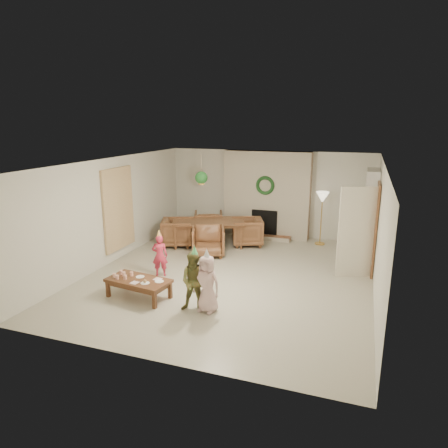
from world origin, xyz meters
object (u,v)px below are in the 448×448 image
at_px(dining_chair_far, 208,224).
at_px(child_pink, 207,284).
at_px(dining_chair_left, 177,232).
at_px(child_plaid, 195,282).
at_px(coffee_table_top, 138,281).
at_px(child_red, 160,255).
at_px(dining_table, 208,233).
at_px(dining_chair_near, 208,241).
at_px(dining_chair_right, 247,232).

distance_m(dining_chair_far, child_pink, 4.80).
distance_m(dining_chair_left, child_plaid, 3.96).
height_order(coffee_table_top, child_red, child_red).
bearing_deg(dining_table, child_pink, -90.14).
height_order(dining_table, dining_chair_near, dining_chair_near).
xyz_separation_m(dining_table, dining_chair_left, (-0.79, -0.31, 0.04)).
bearing_deg(child_pink, child_plaid, -157.42).
xyz_separation_m(dining_table, dining_chair_near, (0.31, -0.79, 0.04)).
height_order(dining_table, child_pink, child_pink).
bearing_deg(dining_table, child_red, -115.69).
distance_m(dining_chair_near, child_red, 1.72).
bearing_deg(coffee_table_top, dining_chair_left, 110.84).
distance_m(dining_chair_left, coffee_table_top, 3.36).
bearing_deg(dining_chair_right, child_pink, -15.23).
height_order(child_red, child_pink, child_pink).
relative_size(coffee_table_top, child_plaid, 1.11).
distance_m(dining_chair_left, child_red, 2.21).
distance_m(dining_table, dining_chair_near, 0.85).
distance_m(dining_chair_right, child_red, 3.06).
distance_m(dining_table, coffee_table_top, 3.59).
bearing_deg(dining_chair_near, dining_chair_far, 90.00).
bearing_deg(child_plaid, dining_chair_far, 94.26).
height_order(dining_chair_right, child_pink, child_pink).
bearing_deg(dining_chair_near, child_plaid, -94.18).
bearing_deg(child_pink, coffee_table_top, -173.24).
height_order(dining_chair_near, coffee_table_top, dining_chair_near).
xyz_separation_m(dining_chair_far, coffee_table_top, (0.27, -4.38, -0.03)).
distance_m(child_plaid, child_pink, 0.22).
height_order(dining_table, child_plaid, child_plaid).
bearing_deg(dining_chair_far, child_red, 70.87).
bearing_deg(child_red, dining_table, -114.29).
relative_size(child_red, child_pink, 0.89).
height_order(dining_table, child_red, child_red).
relative_size(dining_chair_right, child_plaid, 0.75).
bearing_deg(dining_table, dining_chair_far, 90.00).
distance_m(dining_chair_near, coffee_table_top, 2.82).
distance_m(dining_chair_near, child_plaid, 3.07).
xyz_separation_m(dining_chair_near, child_red, (-0.50, -1.64, 0.09)).
distance_m(dining_table, child_plaid, 3.92).
bearing_deg(child_plaid, dining_table, 93.67).
relative_size(dining_chair_far, child_red, 0.88).
relative_size(dining_chair_near, child_pink, 0.78).
relative_size(dining_chair_near, coffee_table_top, 0.67).
distance_m(dining_chair_right, coffee_table_top, 4.11).
relative_size(dining_chair_near, child_red, 0.88).
bearing_deg(child_pink, dining_chair_far, 121.42).
relative_size(dining_chair_near, dining_chair_right, 1.00).
relative_size(dining_chair_right, child_pink, 0.78).
bearing_deg(dining_chair_left, dining_chair_right, -90.00).
xyz_separation_m(dining_chair_far, dining_chair_left, (-0.48, -1.10, 0.00)).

